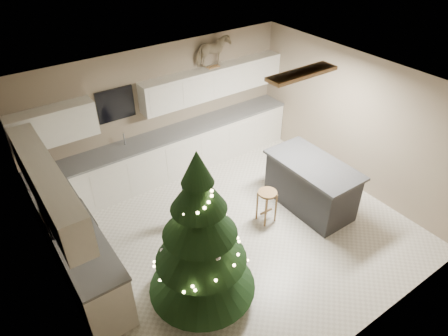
{
  "coord_description": "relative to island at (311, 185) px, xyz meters",
  "views": [
    {
      "loc": [
        -3.08,
        -4.01,
        4.86
      ],
      "look_at": [
        0.0,
        0.35,
        1.15
      ],
      "focal_mm": 32.0,
      "sensor_mm": 36.0,
      "label": 1
    }
  ],
  "objects": [
    {
      "name": "rocking_horse",
      "position": [
        -0.4,
        2.54,
        1.83
      ],
      "size": [
        0.69,
        0.32,
        0.61
      ],
      "rotation": [
        0.0,
        0.0,
        1.58
      ],
      "color": "olive",
      "rests_on": "cabinetry"
    },
    {
      "name": "ground_plane",
      "position": [
        -1.53,
        0.21,
        -0.48
      ],
      "size": [
        5.5,
        5.5,
        0.0
      ],
      "primitive_type": "plane",
      "color": "silver"
    },
    {
      "name": "bar_stool",
      "position": [
        -0.91,
        0.15,
        -0.0
      ],
      "size": [
        0.33,
        0.33,
        0.63
      ],
      "rotation": [
        0.0,
        0.0,
        0.29
      ],
      "color": "olive",
      "rests_on": "ground_plane"
    },
    {
      "name": "island",
      "position": [
        0.0,
        0.0,
        0.0
      ],
      "size": [
        0.9,
        1.7,
        0.95
      ],
      "color": "black",
      "rests_on": "ground_plane"
    },
    {
      "name": "room_shell",
      "position": [
        -1.51,
        0.21,
        1.27
      ],
      "size": [
        5.52,
        5.02,
        2.61
      ],
      "color": "gray",
      "rests_on": "ground_plane"
    },
    {
      "name": "toddler",
      "position": [
        -2.09,
        0.84,
        -0.06
      ],
      "size": [
        0.36,
        0.3,
        0.84
      ],
      "primitive_type": "imported",
      "rotation": [
        0.0,
        0.0,
        0.37
      ],
      "color": "#1A1A39",
      "rests_on": "ground_plane"
    },
    {
      "name": "christmas_tree",
      "position": [
        -2.71,
        -0.57,
        0.55
      ],
      "size": [
        1.57,
        1.51,
        2.5
      ],
      "rotation": [
        0.0,
        0.0,
        -0.22
      ],
      "color": "#3F2816",
      "rests_on": "ground_plane"
    },
    {
      "name": "cabinetry",
      "position": [
        -2.45,
        1.86,
        0.28
      ],
      "size": [
        5.5,
        3.2,
        2.0
      ],
      "color": "white",
      "rests_on": "ground_plane"
    }
  ]
}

